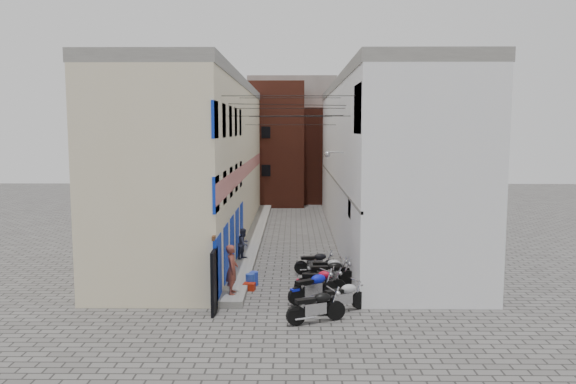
{
  "coord_description": "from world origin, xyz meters",
  "views": [
    {
      "loc": [
        0.2,
        -19.07,
        6.29
      ],
      "look_at": [
        -0.11,
        9.98,
        3.0
      ],
      "focal_mm": 35.0,
      "sensor_mm": 36.0,
      "label": 1
    }
  ],
  "objects_px": {
    "motorcycle_b": "(343,295)",
    "water_jug_near": "(250,281)",
    "motorcycle_e": "(329,272)",
    "red_crate": "(249,287)",
    "motorcycle_g": "(316,261)",
    "water_jug_far": "(254,278)",
    "motorcycle_d": "(320,280)",
    "motorcycle_a": "(316,305)",
    "motorcycle_f": "(329,268)",
    "person_a": "(232,269)",
    "person_b": "(244,243)",
    "motorcycle_c": "(313,286)"
  },
  "relations": [
    {
      "from": "red_crate",
      "to": "motorcycle_e",
      "type": "bearing_deg",
      "value": 6.45
    },
    {
      "from": "motorcycle_g",
      "to": "water_jug_far",
      "type": "bearing_deg",
      "value": -64.42
    },
    {
      "from": "water_jug_near",
      "to": "red_crate",
      "type": "bearing_deg",
      "value": -93.15
    },
    {
      "from": "motorcycle_b",
      "to": "person_b",
      "type": "relative_size",
      "value": 1.41
    },
    {
      "from": "motorcycle_b",
      "to": "motorcycle_f",
      "type": "xyz_separation_m",
      "value": [
        -0.25,
        3.92,
        -0.02
      ]
    },
    {
      "from": "motorcycle_a",
      "to": "motorcycle_d",
      "type": "xyz_separation_m",
      "value": [
        0.27,
        3.08,
        -0.02
      ]
    },
    {
      "from": "motorcycle_a",
      "to": "motorcycle_f",
      "type": "height_order",
      "value": "motorcycle_a"
    },
    {
      "from": "motorcycle_d",
      "to": "person_b",
      "type": "relative_size",
      "value": 1.39
    },
    {
      "from": "motorcycle_f",
      "to": "person_b",
      "type": "distance_m",
      "value": 4.83
    },
    {
      "from": "motorcycle_b",
      "to": "motorcycle_e",
      "type": "height_order",
      "value": "motorcycle_e"
    },
    {
      "from": "motorcycle_e",
      "to": "water_jug_near",
      "type": "height_order",
      "value": "motorcycle_e"
    },
    {
      "from": "person_a",
      "to": "water_jug_near",
      "type": "distance_m",
      "value": 1.9
    },
    {
      "from": "motorcycle_e",
      "to": "red_crate",
      "type": "xyz_separation_m",
      "value": [
        -3.15,
        -0.36,
        -0.49
      ]
    },
    {
      "from": "motorcycle_d",
      "to": "person_a",
      "type": "relative_size",
      "value": 1.09
    },
    {
      "from": "red_crate",
      "to": "person_b",
      "type": "bearing_deg",
      "value": 97.83
    },
    {
      "from": "motorcycle_a",
      "to": "motorcycle_e",
      "type": "xyz_separation_m",
      "value": [
        0.68,
        4.02,
        0.03
      ]
    },
    {
      "from": "motorcycle_e",
      "to": "person_a",
      "type": "height_order",
      "value": "person_a"
    },
    {
      "from": "water_jug_near",
      "to": "motorcycle_c",
      "type": "bearing_deg",
      "value": -35.88
    },
    {
      "from": "water_jug_near",
      "to": "red_crate",
      "type": "relative_size",
      "value": 1.26
    },
    {
      "from": "motorcycle_e",
      "to": "red_crate",
      "type": "bearing_deg",
      "value": -91.21
    },
    {
      "from": "water_jug_far",
      "to": "red_crate",
      "type": "distance_m",
      "value": 0.75
    },
    {
      "from": "motorcycle_d",
      "to": "water_jug_far",
      "type": "bearing_deg",
      "value": -111.11
    },
    {
      "from": "motorcycle_d",
      "to": "person_a",
      "type": "bearing_deg",
      "value": -72.5
    },
    {
      "from": "motorcycle_b",
      "to": "motorcycle_d",
      "type": "bearing_deg",
      "value": 171.51
    },
    {
      "from": "motorcycle_b",
      "to": "water_jug_near",
      "type": "xyz_separation_m",
      "value": [
        -3.43,
        2.88,
        -0.3
      ]
    },
    {
      "from": "motorcycle_b",
      "to": "motorcycle_d",
      "type": "xyz_separation_m",
      "value": [
        -0.7,
        1.98,
        -0.01
      ]
    },
    {
      "from": "person_a",
      "to": "red_crate",
      "type": "xyz_separation_m",
      "value": [
        0.52,
        1.28,
        -1.02
      ]
    },
    {
      "from": "person_b",
      "to": "water_jug_near",
      "type": "relative_size",
      "value": 2.5
    },
    {
      "from": "motorcycle_e",
      "to": "motorcycle_g",
      "type": "xyz_separation_m",
      "value": [
        -0.46,
        2.2,
        -0.09
      ]
    },
    {
      "from": "motorcycle_f",
      "to": "motorcycle_e",
      "type": "bearing_deg",
      "value": 2.02
    },
    {
      "from": "motorcycle_a",
      "to": "motorcycle_f",
      "type": "bearing_deg",
      "value": 150.34
    },
    {
      "from": "water_jug_far",
      "to": "water_jug_near",
      "type": "bearing_deg",
      "value": -105.96
    },
    {
      "from": "motorcycle_b",
      "to": "red_crate",
      "type": "bearing_deg",
      "value": -154.65
    },
    {
      "from": "motorcycle_e",
      "to": "motorcycle_g",
      "type": "distance_m",
      "value": 2.25
    },
    {
      "from": "motorcycle_b",
      "to": "water_jug_far",
      "type": "bearing_deg",
      "value": -162.82
    },
    {
      "from": "motorcycle_e",
      "to": "person_a",
      "type": "xyz_separation_m",
      "value": [
        -3.67,
        -1.63,
        0.53
      ]
    },
    {
      "from": "motorcycle_c",
      "to": "person_a",
      "type": "height_order",
      "value": "person_a"
    },
    {
      "from": "motorcycle_a",
      "to": "motorcycle_d",
      "type": "distance_m",
      "value": 3.1
    },
    {
      "from": "motorcycle_a",
      "to": "motorcycle_b",
      "type": "relative_size",
      "value": 1.02
    },
    {
      "from": "motorcycle_a",
      "to": "motorcycle_g",
      "type": "distance_m",
      "value": 6.23
    },
    {
      "from": "motorcycle_e",
      "to": "motorcycle_f",
      "type": "relative_size",
      "value": 1.13
    },
    {
      "from": "person_a",
      "to": "person_b",
      "type": "bearing_deg",
      "value": -1.18
    },
    {
      "from": "motorcycle_c",
      "to": "motorcycle_e",
      "type": "xyz_separation_m",
      "value": [
        0.7,
        1.8,
        0.02
      ]
    },
    {
      "from": "motorcycle_f",
      "to": "water_jug_near",
      "type": "height_order",
      "value": "motorcycle_f"
    },
    {
      "from": "motorcycle_g",
      "to": "person_b",
      "type": "relative_size",
      "value": 1.32
    },
    {
      "from": "person_b",
      "to": "water_jug_far",
      "type": "distance_m",
      "value": 3.73
    },
    {
      "from": "motorcycle_g",
      "to": "water_jug_near",
      "type": "height_order",
      "value": "motorcycle_g"
    },
    {
      "from": "motorcycle_b",
      "to": "motorcycle_a",
      "type": "bearing_deg",
      "value": -69.56
    },
    {
      "from": "water_jug_far",
      "to": "motorcycle_d",
      "type": "bearing_deg",
      "value": -26.6
    },
    {
      "from": "motorcycle_f",
      "to": "water_jug_far",
      "type": "bearing_deg",
      "value": -73.55
    }
  ]
}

